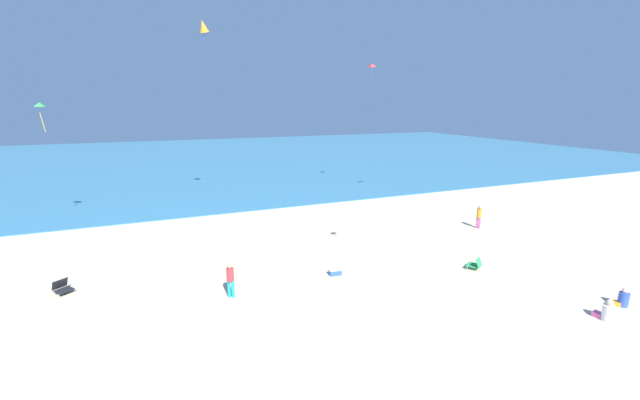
{
  "coord_description": "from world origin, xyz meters",
  "views": [
    {
      "loc": [
        -6.67,
        -7.37,
        7.37
      ],
      "look_at": [
        0.0,
        8.79,
        3.08
      ],
      "focal_mm": 22.09,
      "sensor_mm": 36.0,
      "label": 1
    }
  ],
  "objects_px": {
    "person_2": "(230,278)",
    "kite_green": "(40,105)",
    "cooler_box": "(335,272)",
    "person_1": "(622,299)",
    "beach_chair_far_right": "(475,264)",
    "person_3": "(479,215)",
    "kite_orange": "(203,26)",
    "kite_red": "(371,65)",
    "person_0": "(607,312)",
    "beach_chair_mid_beach": "(62,287)"
  },
  "relations": [
    {
      "from": "cooler_box",
      "to": "kite_red",
      "type": "height_order",
      "value": "kite_red"
    },
    {
      "from": "beach_chair_far_right",
      "to": "kite_orange",
      "type": "distance_m",
      "value": 22.14
    },
    {
      "from": "person_3",
      "to": "kite_red",
      "type": "height_order",
      "value": "kite_red"
    },
    {
      "from": "beach_chair_mid_beach",
      "to": "person_0",
      "type": "bearing_deg",
      "value": 26.15
    },
    {
      "from": "person_2",
      "to": "kite_green",
      "type": "relative_size",
      "value": 0.84
    },
    {
      "from": "beach_chair_far_right",
      "to": "person_3",
      "type": "distance_m",
      "value": 6.6
    },
    {
      "from": "person_2",
      "to": "person_3",
      "type": "height_order",
      "value": "person_2"
    },
    {
      "from": "cooler_box",
      "to": "person_1",
      "type": "height_order",
      "value": "person_1"
    },
    {
      "from": "beach_chair_far_right",
      "to": "kite_red",
      "type": "xyz_separation_m",
      "value": [
        3.71,
        16.67,
        10.15
      ]
    },
    {
      "from": "person_2",
      "to": "cooler_box",
      "type": "bearing_deg",
      "value": 122.79
    },
    {
      "from": "beach_chair_far_right",
      "to": "person_3",
      "type": "relative_size",
      "value": 0.59
    },
    {
      "from": "beach_chair_mid_beach",
      "to": "kite_red",
      "type": "height_order",
      "value": "kite_red"
    },
    {
      "from": "person_1",
      "to": "kite_red",
      "type": "distance_m",
      "value": 23.7
    },
    {
      "from": "kite_orange",
      "to": "person_2",
      "type": "bearing_deg",
      "value": -95.41
    },
    {
      "from": "beach_chair_far_right",
      "to": "person_2",
      "type": "relative_size",
      "value": 0.59
    },
    {
      "from": "cooler_box",
      "to": "kite_green",
      "type": "xyz_separation_m",
      "value": [
        -12.7,
        12.49,
        7.17
      ]
    },
    {
      "from": "person_0",
      "to": "kite_orange",
      "type": "height_order",
      "value": "kite_orange"
    },
    {
      "from": "beach_chair_mid_beach",
      "to": "person_3",
      "type": "height_order",
      "value": "person_3"
    },
    {
      "from": "kite_green",
      "to": "person_3",
      "type": "bearing_deg",
      "value": -22.39
    },
    {
      "from": "kite_orange",
      "to": "kite_red",
      "type": "relative_size",
      "value": 1.17
    },
    {
      "from": "beach_chair_mid_beach",
      "to": "cooler_box",
      "type": "xyz_separation_m",
      "value": [
        10.8,
        -2.62,
        -0.1
      ]
    },
    {
      "from": "person_0",
      "to": "kite_green",
      "type": "height_order",
      "value": "kite_green"
    },
    {
      "from": "person_1",
      "to": "kite_green",
      "type": "height_order",
      "value": "kite_green"
    },
    {
      "from": "person_0",
      "to": "kite_orange",
      "type": "distance_m",
      "value": 26.46
    },
    {
      "from": "person_2",
      "to": "person_0",
      "type": "bearing_deg",
      "value": 89.38
    },
    {
      "from": "kite_orange",
      "to": "cooler_box",
      "type": "bearing_deg",
      "value": -77.01
    },
    {
      "from": "person_2",
      "to": "beach_chair_far_right",
      "type": "bearing_deg",
      "value": 110.72
    },
    {
      "from": "person_2",
      "to": "kite_green",
      "type": "height_order",
      "value": "kite_green"
    },
    {
      "from": "beach_chair_far_right",
      "to": "kite_orange",
      "type": "height_order",
      "value": "kite_orange"
    },
    {
      "from": "person_2",
      "to": "person_3",
      "type": "relative_size",
      "value": 1.0
    },
    {
      "from": "person_1",
      "to": "person_3",
      "type": "distance_m",
      "value": 9.63
    },
    {
      "from": "beach_chair_far_right",
      "to": "kite_red",
      "type": "relative_size",
      "value": 0.73
    },
    {
      "from": "beach_chair_mid_beach",
      "to": "person_3",
      "type": "bearing_deg",
      "value": 54.75
    },
    {
      "from": "kite_orange",
      "to": "kite_red",
      "type": "distance_m",
      "value": 13.31
    },
    {
      "from": "kite_orange",
      "to": "kite_green",
      "type": "height_order",
      "value": "kite_orange"
    },
    {
      "from": "beach_chair_mid_beach",
      "to": "cooler_box",
      "type": "relative_size",
      "value": 1.51
    },
    {
      "from": "kite_red",
      "to": "beach_chair_mid_beach",
      "type": "bearing_deg",
      "value": -149.5
    },
    {
      "from": "person_0",
      "to": "person_1",
      "type": "relative_size",
      "value": 1.08
    },
    {
      "from": "person_3",
      "to": "kite_red",
      "type": "bearing_deg",
      "value": 75.14
    },
    {
      "from": "kite_orange",
      "to": "beach_chair_far_right",
      "type": "bearing_deg",
      "value": -59.41
    },
    {
      "from": "person_1",
      "to": "cooler_box",
      "type": "bearing_deg",
      "value": -0.58
    },
    {
      "from": "cooler_box",
      "to": "kite_green",
      "type": "bearing_deg",
      "value": 135.46
    },
    {
      "from": "beach_chair_far_right",
      "to": "kite_orange",
      "type": "bearing_deg",
      "value": -2.03
    },
    {
      "from": "person_3",
      "to": "kite_green",
      "type": "xyz_separation_m",
      "value": [
        -23.52,
        9.69,
        6.5
      ]
    },
    {
      "from": "person_1",
      "to": "person_2",
      "type": "distance_m",
      "value": 14.8
    },
    {
      "from": "beach_chair_far_right",
      "to": "person_2",
      "type": "distance_m",
      "value": 10.93
    },
    {
      "from": "person_2",
      "to": "kite_green",
      "type": "bearing_deg",
      "value": -118.91
    },
    {
      "from": "cooler_box",
      "to": "kite_orange",
      "type": "xyz_separation_m",
      "value": [
        -3.25,
        14.1,
        12.19
      ]
    },
    {
      "from": "kite_red",
      "to": "person_0",
      "type": "bearing_deg",
      "value": -96.99
    },
    {
      "from": "cooler_box",
      "to": "beach_chair_far_right",
      "type": "bearing_deg",
      "value": -16.76
    }
  ]
}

